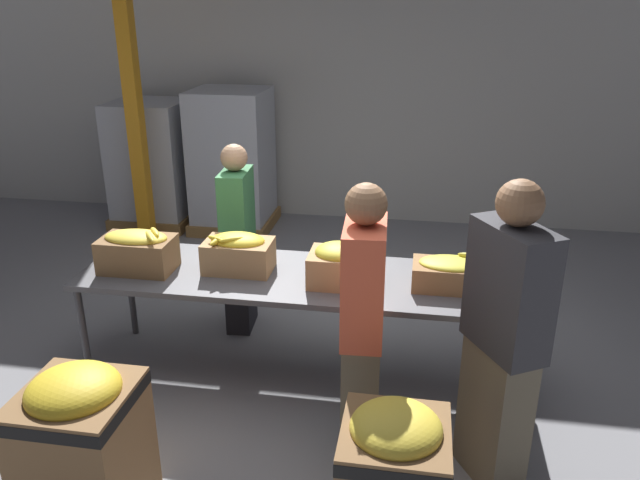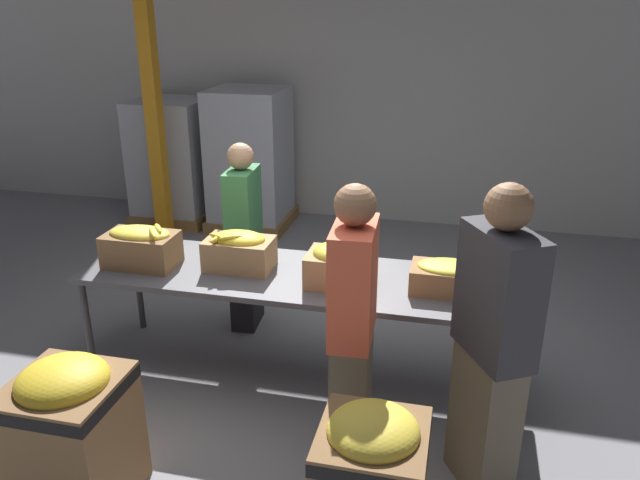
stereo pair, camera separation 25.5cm
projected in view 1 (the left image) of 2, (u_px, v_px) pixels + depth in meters
The scene contains 15 objects.
ground_plane at pixel (295, 373), 4.58m from camera, with size 30.00×30.00×0.00m, color gray.
wall_back at pixel (355, 50), 7.10m from camera, with size 16.00×0.08×4.00m.
sorting_table at pixel (293, 281), 4.30m from camera, with size 2.94×0.85×0.80m.
banana_box_0 at pixel (138, 250), 4.31m from camera, with size 0.50×0.31×0.30m.
banana_box_1 at pixel (238, 252), 4.31m from camera, with size 0.47×0.31×0.28m.
banana_box_2 at pixel (339, 263), 4.11m from camera, with size 0.39×0.32×0.28m.
banana_box_3 at pixel (451, 273), 4.06m from camera, with size 0.50×0.29×0.23m.
volunteer_0 at pixel (363, 328), 3.51m from camera, with size 0.25×0.46×1.69m.
volunteer_1 at pixel (503, 341), 3.30m from camera, with size 0.44×0.53×1.77m.
volunteer_2 at pixel (238, 240), 4.97m from camera, with size 0.24×0.43×1.55m.
donation_bin_0 at pixel (82, 441), 3.20m from camera, with size 0.55×0.55×0.86m.
donation_bin_1 at pixel (393, 480), 2.96m from camera, with size 0.51×0.51×0.83m.
support_pillar at pixel (128, 57), 6.33m from camera, with size 0.15×0.15×4.00m.
pallet_stack_0 at pixel (153, 164), 7.40m from camera, with size 0.92×0.92×1.45m.
pallet_stack_1 at pixel (232, 161), 7.20m from camera, with size 0.91×0.91×1.61m.
Camera 1 is at (0.83, -3.82, 2.59)m, focal length 35.00 mm.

